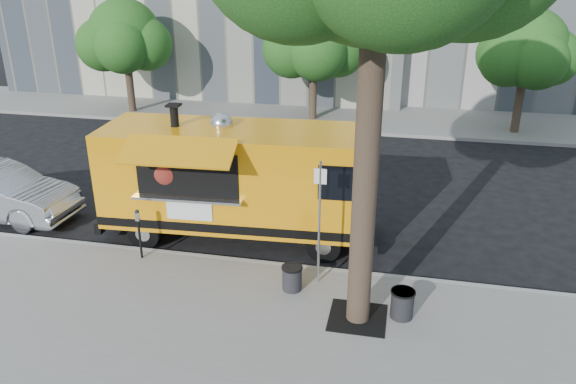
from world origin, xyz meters
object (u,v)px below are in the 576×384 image
far_tree_a (125,36)px  far_tree_b (314,39)px  parking_meter (139,228)px  trash_bin_left (292,277)px  food_truck (236,179)px  sign_post (319,216)px  trash_bin_right (402,303)px  far_tree_c (527,48)px

far_tree_a → far_tree_b: far_tree_b is taller
far_tree_a → parking_meter: (7.00, -13.65, -2.79)m
parking_meter → trash_bin_left: 4.10m
far_tree_b → trash_bin_left: bearing=-82.2°
far_tree_a → food_truck: (8.96, -11.73, -2.05)m
sign_post → trash_bin_right: 2.59m
trash_bin_left → trash_bin_right: size_ratio=0.93×
food_truck → trash_bin_left: bearing=-54.4°
far_tree_a → parking_meter: 15.59m
sign_post → parking_meter: 4.64m
sign_post → food_truck: 3.35m
far_tree_c → sign_post: bearing=-114.8°
far_tree_c → food_truck: size_ratio=0.69×
far_tree_c → trash_bin_right: size_ratio=8.29×
far_tree_c → parking_meter: far_tree_c is taller
parking_meter → far_tree_c: bearing=51.3°
far_tree_c → parking_meter: size_ratio=3.90×
trash_bin_left → far_tree_b: bearing=97.8°
far_tree_a → trash_bin_left: size_ratio=9.17×
sign_post → parking_meter: (-4.55, 0.20, -0.87)m
trash_bin_left → far_tree_a: bearing=127.6°
far_tree_b → far_tree_c: (9.00, -0.30, -0.12)m
sign_post → trash_bin_right: (1.95, -1.01, -1.36)m
far_tree_a → food_truck: far_tree_a is taller
far_tree_c → food_truck: 15.02m
far_tree_b → far_tree_a: bearing=-177.5°
far_tree_a → food_truck: bearing=-52.6°
far_tree_a → sign_post: size_ratio=1.79×
far_tree_b → parking_meter: size_ratio=4.12×
parking_meter → trash_bin_left: bearing=-9.1°
parking_meter → trash_bin_left: (4.02, -0.64, -0.52)m
far_tree_a → parking_meter: size_ratio=4.01×
far_tree_b → sign_post: far_tree_b is taller
trash_bin_right → parking_meter: bearing=169.5°
trash_bin_left → trash_bin_right: bearing=-12.9°
far_tree_c → trash_bin_left: bearing=-115.9°
food_truck → far_tree_b: bearing=86.6°
parking_meter → food_truck: 2.84m
parking_meter → food_truck: bearing=44.3°
sign_post → trash_bin_right: size_ratio=4.77×
far_tree_b → trash_bin_right: 16.26m
food_truck → trash_bin_left: (2.06, -2.56, -1.26)m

